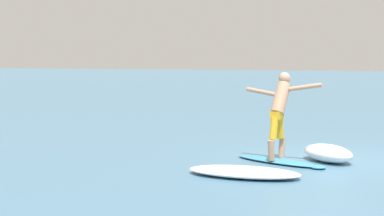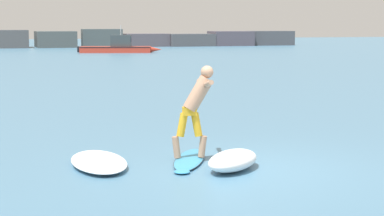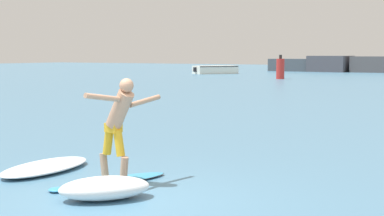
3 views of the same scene
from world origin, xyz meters
name	(u,v)px [view 3 (image 3 of 3)]	position (x,y,z in m)	size (l,w,h in m)	color
ground_plane	(123,202)	(0.00, 0.00, 0.00)	(200.00, 200.00, 0.00)	teal
surfboard	(112,181)	(-0.91, 0.86, 0.04)	(1.30, 2.23, 0.21)	#3896C6
surfer	(119,119)	(-0.75, 0.87, 1.14)	(0.83, 1.71, 1.78)	tan
fishing_boat_near_jetty	(217,69)	(-24.07, 48.05, 0.49)	(4.58, 5.52, 0.92)	white
channel_marker_buoy	(280,69)	(-12.93, 39.49, 0.94)	(0.73, 0.73, 2.19)	red
wave_foam_at_tail	(45,167)	(-2.64, 0.95, 0.08)	(1.07, 2.14, 0.16)	white
wave_foam_at_nose	(105,188)	(-0.33, -0.04, 0.18)	(1.50, 1.53, 0.36)	white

